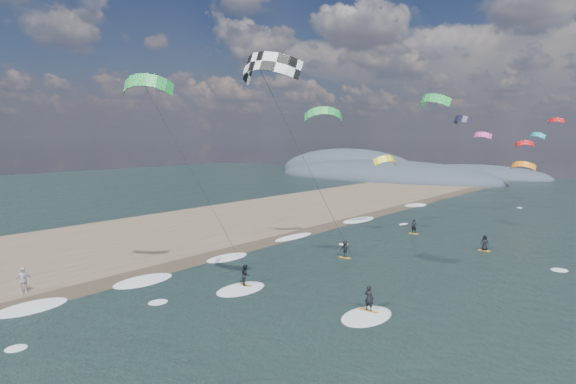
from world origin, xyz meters
The scene contains 10 objects.
ground centered at (0.00, 0.00, 0.00)m, with size 260.00×260.00×0.00m, color black.
sand_strip centered at (-24.00, 10.00, 0.00)m, with size 26.00×240.00×0.00m, color brown.
wet_sand_strip centered at (-12.00, 10.00, 0.00)m, with size 3.00×240.00×0.00m, color #382D23.
coastal_hills centered at (-44.84, 107.86, 0.00)m, with size 80.00×41.00×15.00m.
kitesurfer_near_a centered at (3.18, 6.17, 12.07)m, with size 7.66×8.37×16.07m.
kitesurfer_near_b centered at (-5.75, 5.82, 9.99)m, with size 6.96×8.86×15.62m.
far_kitesurfers centered at (0.60, 28.05, 0.79)m, with size 10.18×14.91×1.68m.
bg_kite_field centered at (-0.66, 54.01, 11.80)m, with size 12.18×72.71×8.81m.
shoreline_surf centered at (-10.80, 14.75, 0.00)m, with size 2.40×79.40×0.11m.
beach_walker centered at (-14.25, -1.15, 0.98)m, with size 1.15×0.48×1.96m, color silver.
Camera 1 is at (20.70, -14.99, 10.97)m, focal length 30.00 mm.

